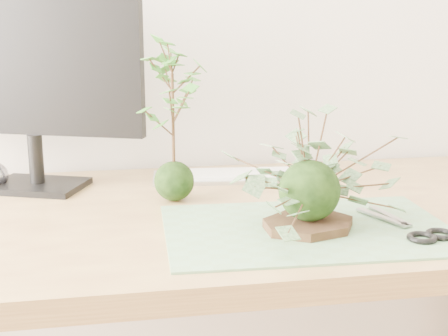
{
  "coord_description": "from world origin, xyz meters",
  "views": [
    {
      "loc": [
        -0.18,
        0.12,
        1.09
      ],
      "look_at": [
        0.0,
        1.14,
        0.84
      ],
      "focal_mm": 50.0,
      "sensor_mm": 36.0,
      "label": 1
    }
  ],
  "objects_px": {
    "ivy_kokedama": "(310,162)",
    "maple_kokedama": "(172,84)",
    "keyboard": "(240,176)",
    "monitor": "(30,74)",
    "desk": "(234,251)"
  },
  "relations": [
    {
      "from": "ivy_kokedama",
      "to": "monitor",
      "type": "bearing_deg",
      "value": 142.38
    },
    {
      "from": "desk",
      "to": "ivy_kokedama",
      "type": "xyz_separation_m",
      "value": [
        0.1,
        -0.15,
        0.21
      ]
    },
    {
      "from": "keyboard",
      "to": "monitor",
      "type": "height_order",
      "value": "monitor"
    },
    {
      "from": "desk",
      "to": "maple_kokedama",
      "type": "height_order",
      "value": "maple_kokedama"
    },
    {
      "from": "maple_kokedama",
      "to": "keyboard",
      "type": "distance_m",
      "value": 0.31
    },
    {
      "from": "ivy_kokedama",
      "to": "maple_kokedama",
      "type": "distance_m",
      "value": 0.32
    },
    {
      "from": "desk",
      "to": "monitor",
      "type": "xyz_separation_m",
      "value": [
        -0.38,
        0.22,
        0.33
      ]
    },
    {
      "from": "keyboard",
      "to": "monitor",
      "type": "xyz_separation_m",
      "value": [
        -0.44,
        -0.0,
        0.23
      ]
    },
    {
      "from": "maple_kokedama",
      "to": "ivy_kokedama",
      "type": "bearing_deg",
      "value": -47.58
    },
    {
      "from": "monitor",
      "to": "maple_kokedama",
      "type": "bearing_deg",
      "value": -6.57
    },
    {
      "from": "ivy_kokedama",
      "to": "maple_kokedama",
      "type": "bearing_deg",
      "value": 132.42
    },
    {
      "from": "maple_kokedama",
      "to": "desk",
      "type": "bearing_deg",
      "value": -33.3
    },
    {
      "from": "maple_kokedama",
      "to": "monitor",
      "type": "distance_m",
      "value": 0.31
    },
    {
      "from": "maple_kokedama",
      "to": "keyboard",
      "type": "xyz_separation_m",
      "value": [
        0.16,
        0.15,
        -0.22
      ]
    },
    {
      "from": "ivy_kokedama",
      "to": "keyboard",
      "type": "height_order",
      "value": "ivy_kokedama"
    }
  ]
}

